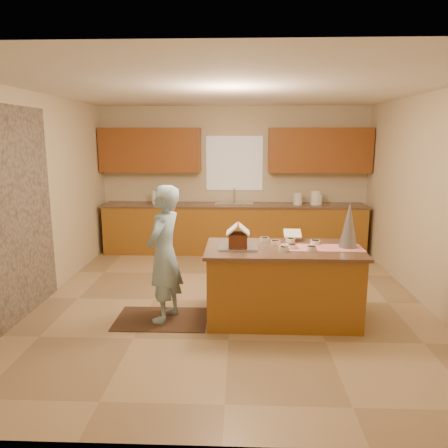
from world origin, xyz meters
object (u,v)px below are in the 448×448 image
(tinsel_tree, at_px, (349,225))
(island_base, at_px, (282,285))
(boy, at_px, (164,254))
(gingerbread_house, at_px, (238,238))

(tinsel_tree, bearing_deg, island_base, -176.49)
(island_base, height_order, boy, boy)
(island_base, xyz_separation_m, gingerbread_house, (-0.53, -0.05, 0.58))
(island_base, xyz_separation_m, tinsel_tree, (0.75, 0.05, 0.72))
(island_base, bearing_deg, tinsel_tree, 3.67)
(island_base, relative_size, gingerbread_house, 6.38)
(boy, bearing_deg, gingerbread_house, 107.82)
(island_base, bearing_deg, gingerbread_house, -174.81)
(tinsel_tree, relative_size, gingerbread_house, 1.95)
(boy, xyz_separation_m, gingerbread_house, (0.85, 0.03, 0.19))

